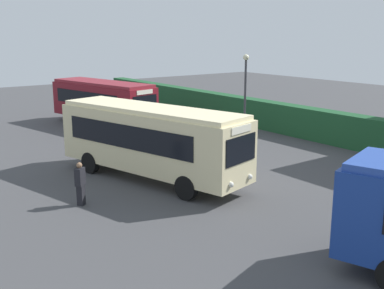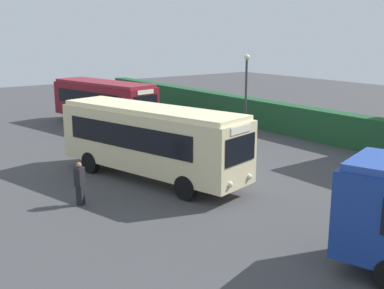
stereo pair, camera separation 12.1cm
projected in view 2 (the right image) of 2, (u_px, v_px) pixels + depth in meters
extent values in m
plane|color=#424244|center=(185.00, 179.00, 21.60)|extent=(84.53, 84.53, 0.00)
cube|color=maroon|center=(104.00, 101.00, 33.64)|extent=(9.01, 4.16, 2.34)
cube|color=maroon|center=(103.00, 83.00, 33.35)|extent=(8.71, 3.92, 0.20)
cube|color=black|center=(115.00, 95.00, 34.68)|extent=(6.65, 1.40, 0.93)
cube|color=black|center=(87.00, 98.00, 32.87)|extent=(6.65, 1.40, 0.93)
cube|color=black|center=(146.00, 103.00, 30.73)|extent=(0.45, 1.99, 0.98)
cube|color=silver|center=(146.00, 92.00, 30.57)|extent=(0.31, 1.34, 0.28)
cylinder|color=black|center=(142.00, 120.00, 32.98)|extent=(1.04, 0.48, 1.00)
cylinder|color=black|center=(116.00, 125.00, 31.35)|extent=(1.04, 0.48, 1.00)
cylinder|color=black|center=(95.00, 112.00, 36.50)|extent=(1.04, 0.48, 1.00)
cylinder|color=black|center=(69.00, 116.00, 34.87)|extent=(1.04, 0.48, 1.00)
sphere|color=silver|center=(154.00, 118.00, 31.46)|extent=(0.22, 0.22, 0.22)
sphere|color=silver|center=(139.00, 121.00, 30.48)|extent=(0.22, 0.22, 0.22)
cube|color=beige|center=(151.00, 140.00, 21.08)|extent=(9.74, 4.61, 2.54)
cube|color=#F8E8B2|center=(150.00, 109.00, 20.77)|extent=(9.42, 4.36, 0.20)
cube|color=black|center=(164.00, 128.00, 22.10)|extent=(7.15, 1.84, 1.01)
cube|color=black|center=(126.00, 137.00, 20.30)|extent=(7.15, 1.84, 1.01)
cube|color=black|center=(240.00, 150.00, 18.07)|extent=(0.51, 1.89, 1.07)
cube|color=silver|center=(241.00, 129.00, 17.89)|extent=(0.36, 1.27, 0.28)
cylinder|color=black|center=(219.00, 175.00, 20.38)|extent=(1.04, 0.52, 1.00)
cylinder|color=black|center=(186.00, 188.00, 18.76)|extent=(1.04, 0.52, 1.00)
cylinder|color=black|center=(125.00, 154.00, 24.01)|extent=(1.04, 0.52, 1.00)
cylinder|color=black|center=(91.00, 162.00, 22.39)|extent=(1.04, 0.52, 1.00)
sphere|color=silver|center=(249.00, 177.00, 18.83)|extent=(0.22, 0.22, 0.22)
sphere|color=silver|center=(230.00, 185.00, 17.86)|extent=(0.22, 0.22, 0.22)
cube|color=black|center=(346.00, 192.00, 13.48)|extent=(0.66, 1.96, 1.02)
cube|color=silver|center=(348.00, 167.00, 13.31)|extent=(0.45, 1.32, 0.28)
sphere|color=silver|center=(334.00, 238.00, 13.21)|extent=(0.22, 0.22, 0.22)
sphere|color=silver|center=(350.00, 223.00, 14.29)|extent=(0.22, 0.22, 0.22)
cube|color=black|center=(80.00, 195.00, 18.24)|extent=(0.34, 0.35, 0.79)
cube|color=black|center=(79.00, 177.00, 18.07)|extent=(0.44, 0.47, 0.69)
sphere|color=#8C6647|center=(79.00, 165.00, 17.97)|extent=(0.22, 0.22, 0.22)
cube|color=#1E4E2B|center=(340.00, 129.00, 27.78)|extent=(54.26, 1.08, 1.90)
cone|color=orange|center=(357.00, 165.00, 22.76)|extent=(0.36, 0.36, 0.60)
cylinder|color=#38383D|center=(246.00, 99.00, 29.55)|extent=(0.14, 0.14, 4.78)
sphere|color=beige|center=(247.00, 57.00, 28.96)|extent=(0.36, 0.36, 0.36)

